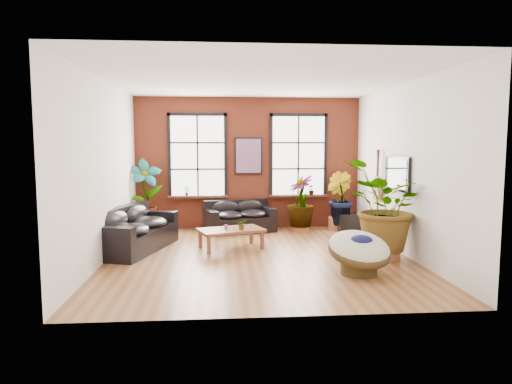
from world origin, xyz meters
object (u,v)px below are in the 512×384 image
(sofa_back, at_px, (239,218))
(papasan_chair, at_px, (359,250))
(coffee_table, at_px, (231,231))
(sofa_left, at_px, (133,231))

(sofa_back, bearing_deg, papasan_chair, -80.84)
(coffee_table, bearing_deg, sofa_back, 63.58)
(sofa_back, bearing_deg, coffee_table, -113.57)
(papasan_chair, bearing_deg, sofa_back, 104.79)
(papasan_chair, bearing_deg, sofa_left, 142.72)
(sofa_left, bearing_deg, coffee_table, -74.24)
(papasan_chair, bearing_deg, coffee_table, 125.35)
(sofa_back, xyz_separation_m, coffee_table, (-0.26, -1.96, 0.02))
(sofa_left, xyz_separation_m, coffee_table, (2.09, -0.04, -0.03))
(sofa_back, bearing_deg, sofa_left, -156.65)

